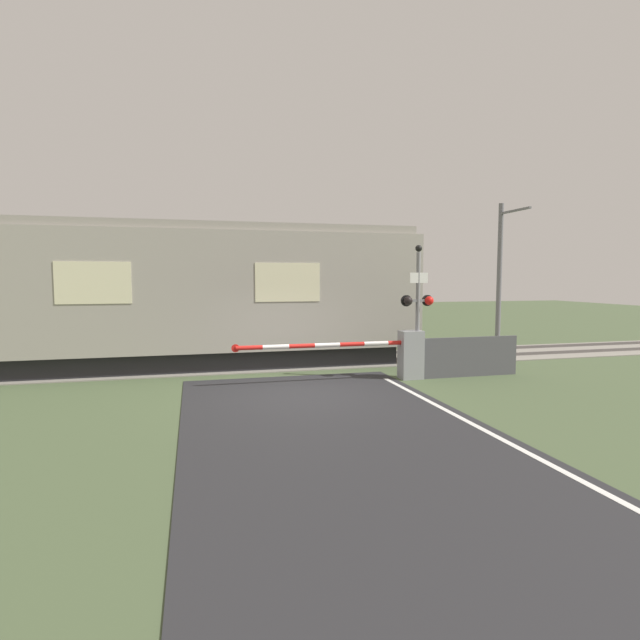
% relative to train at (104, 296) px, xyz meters
% --- Properties ---
extents(ground_plane, '(80.00, 80.00, 0.00)m').
position_rel_train_xyz_m(ground_plane, '(4.98, -4.30, -2.20)').
color(ground_plane, '#475638').
extents(road_strip, '(5.50, 20.00, 0.02)m').
position_rel_train_xyz_m(road_strip, '(4.99, -12.30, -2.19)').
color(road_strip, '#262628').
rests_on(road_strip, ground_plane).
extents(track_bed, '(36.00, 3.20, 0.13)m').
position_rel_train_xyz_m(track_bed, '(4.98, 0.00, -2.17)').
color(track_bed, gray).
rests_on(track_bed, ground_plane).
extents(train, '(18.81, 3.00, 4.30)m').
position_rel_train_xyz_m(train, '(0.00, 0.00, 0.00)').
color(train, black).
rests_on(train, ground_plane).
extents(crossing_barrier, '(5.08, 0.44, 1.30)m').
position_rel_train_xyz_m(crossing_barrier, '(7.85, -3.35, -1.49)').
color(crossing_barrier, gray).
rests_on(crossing_barrier, ground_plane).
extents(signal_post, '(0.91, 0.26, 3.59)m').
position_rel_train_xyz_m(signal_post, '(8.36, -3.37, -0.16)').
color(signal_post, gray).
rests_on(signal_post, ground_plane).
extents(catenary_pole, '(0.20, 1.90, 5.71)m').
position_rel_train_xyz_m(catenary_pole, '(14.66, 2.27, 0.80)').
color(catenary_pole, slate).
rests_on(catenary_pole, ground_plane).
extents(roadside_fence, '(3.04, 0.06, 1.10)m').
position_rel_train_xyz_m(roadside_fence, '(9.80, -3.49, -1.65)').
color(roadside_fence, '#4C4C51').
rests_on(roadside_fence, ground_plane).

